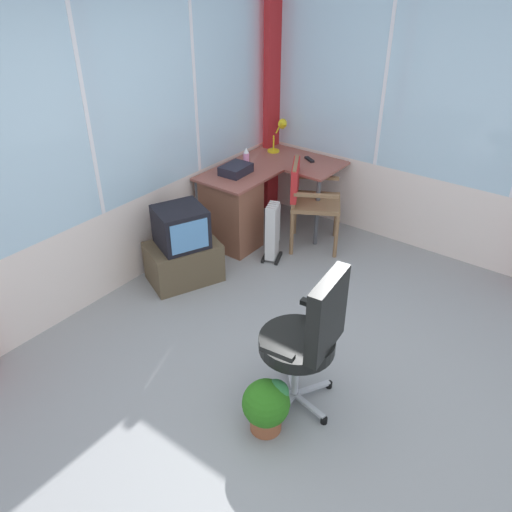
# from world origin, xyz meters

# --- Properties ---
(ground) EXTENTS (5.79, 4.98, 0.06)m
(ground) POSITION_xyz_m (0.00, 0.00, -0.03)
(ground) COLOR gray
(north_window_panel) EXTENTS (4.79, 0.07, 2.79)m
(north_window_panel) POSITION_xyz_m (0.00, 2.02, 1.39)
(north_window_panel) COLOR silver
(north_window_panel) RESTS_ON ground
(east_window_panel) EXTENTS (0.07, 3.98, 2.79)m
(east_window_panel) POSITION_xyz_m (2.42, 0.00, 1.39)
(east_window_panel) COLOR silver
(east_window_panel) RESTS_ON ground
(curtain_corner) EXTENTS (0.24, 0.07, 2.69)m
(curtain_corner) POSITION_xyz_m (2.29, 1.89, 1.34)
(curtain_corner) COLOR red
(curtain_corner) RESTS_ON ground
(desk) EXTENTS (1.34, 1.04, 0.75)m
(desk) POSITION_xyz_m (1.34, 1.65, 0.41)
(desk) COLOR #965045
(desk) RESTS_ON ground
(desk_lamp) EXTENTS (0.24, 0.21, 0.36)m
(desk_lamp) POSITION_xyz_m (2.21, 1.70, 0.98)
(desk_lamp) COLOR yellow
(desk_lamp) RESTS_ON desk
(tv_remote) EXTENTS (0.12, 0.15, 0.02)m
(tv_remote) POSITION_xyz_m (2.15, 1.29, 0.76)
(tv_remote) COLOR black
(tv_remote) RESTS_ON desk
(spray_bottle) EXTENTS (0.06, 0.06, 0.22)m
(spray_bottle) POSITION_xyz_m (1.58, 1.70, 0.85)
(spray_bottle) COLOR pink
(spray_bottle) RESTS_ON desk
(paper_tray) EXTENTS (0.31, 0.24, 0.09)m
(paper_tray) POSITION_xyz_m (1.40, 1.69, 0.79)
(paper_tray) COLOR #21202C
(paper_tray) RESTS_ON desk
(wooden_armchair) EXTENTS (0.65, 0.66, 0.90)m
(wooden_armchair) POSITION_xyz_m (1.73, 1.08, 0.59)
(wooden_armchair) COLOR brown
(wooden_armchair) RESTS_ON ground
(office_chair) EXTENTS (0.61, 0.58, 1.07)m
(office_chair) POSITION_xyz_m (-0.12, -0.13, 0.62)
(office_chair) COLOR #B7B7BF
(office_chair) RESTS_ON ground
(tv_on_stand) EXTENTS (0.76, 0.66, 0.74)m
(tv_on_stand) POSITION_xyz_m (0.50, 1.60, 0.32)
(tv_on_stand) COLOR brown
(tv_on_stand) RESTS_ON ground
(space_heater) EXTENTS (0.29, 0.24, 0.60)m
(space_heater) POSITION_xyz_m (1.32, 1.17, 0.30)
(space_heater) COLOR silver
(space_heater) RESTS_ON ground
(potted_plant) EXTENTS (0.31, 0.31, 0.38)m
(potted_plant) POSITION_xyz_m (-0.45, -0.04, 0.21)
(potted_plant) COLOR #9A5233
(potted_plant) RESTS_ON ground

